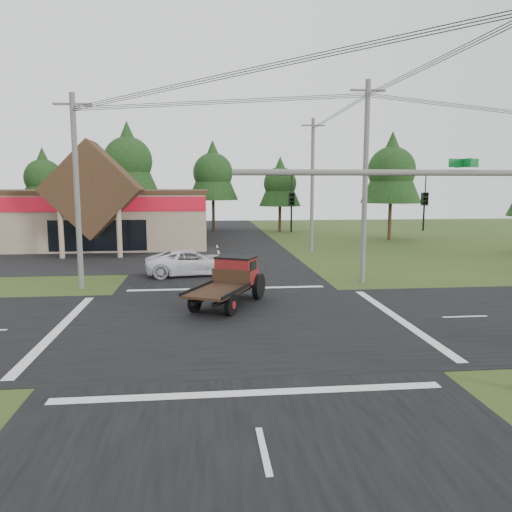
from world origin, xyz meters
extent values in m
plane|color=#304318|center=(0.00, 0.00, 0.00)|extent=(120.00, 120.00, 0.00)
cube|color=black|center=(0.00, 0.00, 0.01)|extent=(12.00, 120.00, 0.02)
cube|color=black|center=(0.00, 0.00, 0.01)|extent=(120.00, 12.00, 0.02)
cube|color=black|center=(-14.00, 19.00, 0.01)|extent=(28.00, 14.00, 0.02)
cube|color=gray|center=(-16.00, 30.00, 2.50)|extent=(30.00, 15.00, 5.00)
cube|color=#342515|center=(-16.00, 30.00, 5.05)|extent=(30.40, 15.40, 0.30)
cube|color=#AC0D1E|center=(-16.00, 22.45, 4.10)|extent=(30.00, 0.12, 1.20)
cube|color=#342515|center=(-10.00, 21.50, 5.30)|extent=(7.78, 4.00, 7.78)
cylinder|color=gray|center=(-12.20, 19.80, 2.00)|extent=(0.40, 0.40, 4.00)
cylinder|color=gray|center=(-7.80, 19.80, 2.00)|extent=(0.40, 0.40, 4.00)
cube|color=black|center=(-10.00, 22.48, 1.50)|extent=(8.00, 0.08, 2.60)
cylinder|color=#595651|center=(3.50, -7.50, 6.00)|extent=(8.00, 0.16, 0.16)
imported|color=black|center=(4.50, -7.50, 5.00)|extent=(0.16, 0.20, 1.00)
imported|color=black|center=(1.00, -7.50, 5.00)|extent=(0.16, 0.20, 1.00)
cube|color=#0C6626|center=(5.50, -7.50, 6.25)|extent=(0.80, 0.04, 0.22)
cylinder|color=#595651|center=(-8.00, 8.00, 5.25)|extent=(0.30, 0.30, 10.50)
cube|color=#595651|center=(-8.00, 8.00, 9.90)|extent=(2.00, 0.12, 0.12)
cylinder|color=#595651|center=(8.00, 8.00, 5.75)|extent=(0.30, 0.30, 11.50)
cube|color=#595651|center=(8.00, 8.00, 10.90)|extent=(2.00, 0.12, 0.12)
cylinder|color=#595651|center=(8.00, 22.00, 5.60)|extent=(0.30, 0.30, 11.20)
cube|color=#595651|center=(8.00, 22.00, 10.60)|extent=(2.00, 0.12, 0.12)
cylinder|color=#332316|center=(-20.00, 42.00, 1.75)|extent=(0.36, 0.36, 3.50)
cone|color=black|center=(-20.00, 42.00, 6.80)|extent=(5.60, 5.60, 6.60)
sphere|color=black|center=(-20.00, 42.00, 6.50)|extent=(4.40, 4.40, 4.40)
cylinder|color=#332316|center=(-10.00, 41.00, 2.27)|extent=(0.36, 0.36, 4.55)
cone|color=black|center=(-10.00, 41.00, 8.84)|extent=(7.28, 7.28, 8.58)
sphere|color=black|center=(-10.00, 41.00, 8.45)|extent=(5.72, 5.72, 5.72)
cylinder|color=#332316|center=(0.00, 42.00, 1.92)|extent=(0.36, 0.36, 3.85)
cone|color=black|center=(0.00, 42.00, 7.48)|extent=(6.16, 6.16, 7.26)
sphere|color=black|center=(0.00, 42.00, 7.15)|extent=(4.84, 4.84, 4.84)
cylinder|color=#332316|center=(8.00, 40.00, 1.57)|extent=(0.36, 0.36, 3.15)
cone|color=black|center=(8.00, 40.00, 6.12)|extent=(5.04, 5.04, 5.94)
sphere|color=black|center=(8.00, 40.00, 5.85)|extent=(3.96, 3.96, 3.96)
cylinder|color=#332316|center=(18.00, 30.00, 1.92)|extent=(0.36, 0.36, 3.85)
cone|color=black|center=(18.00, 30.00, 7.48)|extent=(6.16, 6.16, 7.26)
sphere|color=black|center=(18.00, 30.00, 7.15)|extent=(4.84, 4.84, 4.84)
imported|color=white|center=(-1.99, 11.56, 0.81)|extent=(6.13, 3.42, 1.62)
camera|label=1|loc=(-1.21, -19.96, 5.69)|focal=35.00mm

